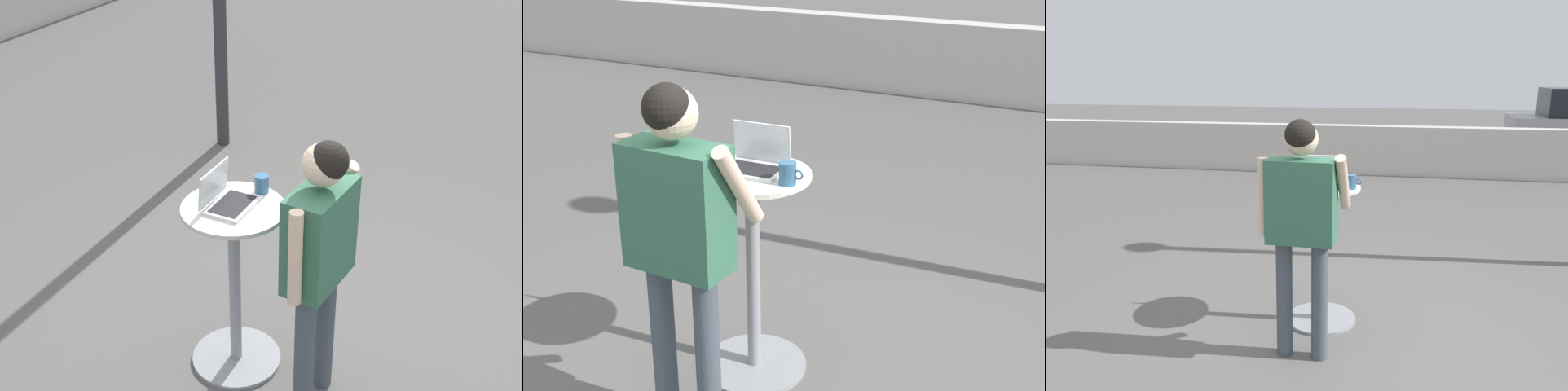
{
  "view_description": "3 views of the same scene",
  "coord_description": "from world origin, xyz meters",
  "views": [
    {
      "loc": [
        -3.18,
        -1.4,
        3.12
      ],
      "look_at": [
        -0.12,
        0.31,
        1.07
      ],
      "focal_mm": 50.0,
      "sensor_mm": 36.0,
      "label": 1
    },
    {
      "loc": [
        1.27,
        -2.42,
        2.28
      ],
      "look_at": [
        -0.11,
        0.27,
        1.05
      ],
      "focal_mm": 50.0,
      "sensor_mm": 36.0,
      "label": 2
    },
    {
      "loc": [
        0.25,
        -3.27,
        1.91
      ],
      "look_at": [
        -0.4,
        0.14,
        1.07
      ],
      "focal_mm": 35.0,
      "sensor_mm": 36.0,
      "label": 3
    }
  ],
  "objects": [
    {
      "name": "cafe_table",
      "position": [
        -0.33,
        0.37,
        0.57
      ],
      "size": [
        0.58,
        0.58,
        1.09
      ],
      "color": "gray",
      "rests_on": "ground_plane"
    },
    {
      "name": "laptop",
      "position": [
        -0.33,
        0.41,
        1.14
      ],
      "size": [
        0.31,
        0.25,
        0.21
      ],
      "color": "silver",
      "rests_on": "cafe_table"
    },
    {
      "name": "standing_person",
      "position": [
        -0.38,
        -0.17,
        1.04
      ],
      "size": [
        0.59,
        0.35,
        1.63
      ],
      "color": "#424C56",
      "rests_on": "ground_plane"
    },
    {
      "name": "coffee_mug",
      "position": [
        -0.11,
        0.31,
        1.14
      ],
      "size": [
        0.12,
        0.08,
        0.1
      ],
      "color": "#336084",
      "rests_on": "cafe_table"
    },
    {
      "name": "ground_plane",
      "position": [
        0.0,
        0.0,
        0.0
      ],
      "size": [
        50.0,
        50.0,
        0.0
      ],
      "primitive_type": "plane",
      "color": "#5B5956"
    }
  ]
}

